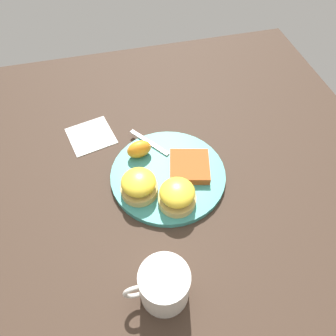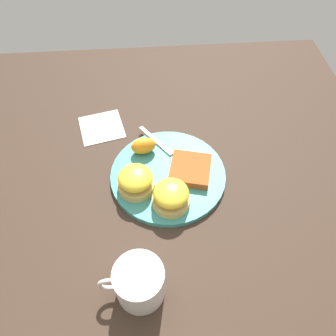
% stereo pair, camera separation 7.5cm
% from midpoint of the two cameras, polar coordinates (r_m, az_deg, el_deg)
% --- Properties ---
extents(ground_plane, '(1.10, 1.10, 0.00)m').
position_cam_midpoint_polar(ground_plane, '(0.78, 2.76, -1.71)').
color(ground_plane, '#38281E').
extents(plate, '(0.27, 0.27, 0.01)m').
position_cam_midpoint_polar(plate, '(0.77, 2.78, -1.40)').
color(plate, teal).
rests_on(plate, ground_plane).
extents(sandwich_benedict_left, '(0.08, 0.08, 0.06)m').
position_cam_midpoint_polar(sandwich_benedict_left, '(0.72, -2.71, -2.40)').
color(sandwich_benedict_left, tan).
rests_on(sandwich_benedict_left, plate).
extents(sandwich_benedict_right, '(0.08, 0.08, 0.06)m').
position_cam_midpoint_polar(sandwich_benedict_right, '(0.70, 4.01, -5.06)').
color(sandwich_benedict_right, tan).
rests_on(sandwich_benedict_right, plate).
extents(hashbrown_patty, '(0.11, 0.11, 0.02)m').
position_cam_midpoint_polar(hashbrown_patty, '(0.77, 6.65, -0.17)').
color(hashbrown_patty, '#B14C1F').
rests_on(hashbrown_patty, plate).
extents(orange_wedge, '(0.07, 0.05, 0.04)m').
position_cam_midpoint_polar(orange_wedge, '(0.79, -1.59, 3.71)').
color(orange_wedge, orange).
rests_on(orange_wedge, plate).
extents(fork, '(0.15, 0.20, 0.00)m').
position_cam_midpoint_polar(fork, '(0.80, 3.79, 1.76)').
color(fork, silver).
rests_on(fork, plate).
extents(cup, '(0.12, 0.09, 0.09)m').
position_cam_midpoint_polar(cup, '(0.62, -1.40, -19.63)').
color(cup, silver).
rests_on(cup, ground_plane).
extents(napkin, '(0.13, 0.13, 0.00)m').
position_cam_midpoint_polar(napkin, '(0.89, -9.13, 6.92)').
color(napkin, white).
rests_on(napkin, ground_plane).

